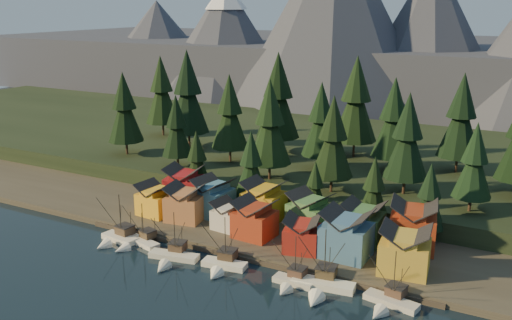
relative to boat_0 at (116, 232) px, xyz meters
The scene contains 44 objects.
ground 30.82m from the boat_0, 18.38° to the right, with size 500.00×500.00×0.00m, color black.
shore_strip 42.09m from the boat_0, 46.11° to the left, with size 400.00×50.00×1.50m, color #3C362B.
hillside 85.44m from the boat_0, 70.04° to the left, with size 420.00×100.00×6.00m, color black.
dock 30.01m from the boat_0, 13.15° to the left, with size 80.00×4.00×1.00m, color #493F34.
mountain_ridge 206.78m from the boat_0, 83.02° to the left, with size 560.00×190.00×90.00m.
boat_0 is the anchor object (origin of this frame).
boat_1 5.24m from the boat_0, 10.29° to the left, with size 10.26×10.77×10.20m.
boat_2 16.40m from the boat_0, ahead, with size 11.03×11.68×11.02m.
boat_3 27.36m from the boat_0, ahead, with size 9.51×10.12×11.54m.
boat_4 42.37m from the boat_0, ahead, with size 8.16×8.87×10.47m.
boat_5 47.88m from the boat_0, ahead, with size 12.26×13.11×12.50m.
boat_6 60.29m from the boat_0, ahead, with size 10.22×10.83×10.99m.
house_front_0 15.20m from the boat_0, 91.77° to the left, with size 8.33×7.95×7.72m.
house_front_1 17.50m from the boat_0, 62.68° to the left, with size 9.36×9.10×8.46m.
house_front_2 25.28m from the boat_0, 38.24° to the left, with size 7.39×7.44×6.56m.
house_front_3 30.61m from the boat_0, 27.83° to the left, with size 8.68×8.32×8.34m.
house_front_4 40.92m from the boat_0, 18.09° to the left, with size 8.63×9.04×7.21m.
house_front_5 50.00m from the boat_0, 16.43° to the left, with size 9.41×8.58×9.74m.
house_front_6 61.27m from the boat_0, 12.13° to the left, with size 10.07×9.64×9.04m.
house_back_0 25.21m from the boat_0, 87.94° to the left, with size 10.39×10.12×9.58m.
house_back_1 24.51m from the boat_0, 60.40° to the left, with size 9.21×9.29×9.10m.
house_back_2 34.26m from the boat_0, 45.51° to the left, with size 9.33×8.65×9.39m.
house_back_3 42.99m from the boat_0, 32.87° to the left, with size 10.22×9.52×8.80m.
house_back_4 53.65m from the boat_0, 25.12° to the left, with size 8.14×7.81×8.84m.
house_back_5 63.54m from the boat_0, 22.57° to the left, with size 10.71×10.80×10.25m.
tree_hill_0 56.30m from the boat_0, 127.82° to the left, with size 10.81×10.81×25.17m.
tree_hill_1 65.25m from the boat_0, 109.66° to the left, with size 13.32×13.32×31.04m.
tree_hill_2 42.49m from the boat_0, 105.80° to the left, with size 8.83×8.83×20.58m.
tree_hill_3 53.29m from the boat_0, 90.95° to the left, with size 10.96×10.96×25.54m.
tree_hill_4 68.82m from the boat_0, 83.74° to the left, with size 13.26×13.26×30.88m.
tree_hill_5 47.39m from the boat_0, 66.94° to the left, with size 11.36×11.36×26.47m.
tree_hill_6 63.08m from the boat_0, 65.54° to the left, with size 10.47×10.47×24.38m.
tree_hill_7 54.60m from the boat_0, 47.45° to the left, with size 10.25×10.25×23.88m.
tree_hill_8 77.86m from the boat_0, 55.29° to the left, with size 11.16×11.16×26.00m.
tree_hill_9 70.46m from the boat_0, 41.53° to the left, with size 10.66×10.66×24.83m.
tree_hill_10 93.73m from the boat_0, 49.92° to the left, with size 11.70×11.70×27.26m.
tree_hill_11 79.69m from the boat_0, 30.97° to the left, with size 8.68×8.68×20.23m.
tree_hill_15 80.53m from the boat_0, 68.04° to the left, with size 13.01×13.01×30.30m.
tree_hill_16 80.77m from the boat_0, 119.62° to the left, with size 11.86×11.86×27.63m.
tree_shore_0 31.61m from the boat_0, 87.80° to the left, with size 7.70×7.70×17.94m.
tree_shore_1 36.18m from the boat_0, 60.48° to the left, with size 8.40×8.40×19.56m.
tree_shore_2 46.18m from the boat_0, 41.58° to the left, with size 6.08×6.08×14.17m.
tree_shore_3 57.53m from the boat_0, 32.19° to the left, with size 7.33×7.33×17.08m.
tree_shore_4 67.90m from the boat_0, 26.74° to the left, with size 7.38×7.38×17.20m.
Camera 1 is at (52.89, -77.54, 50.96)m, focal length 40.00 mm.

